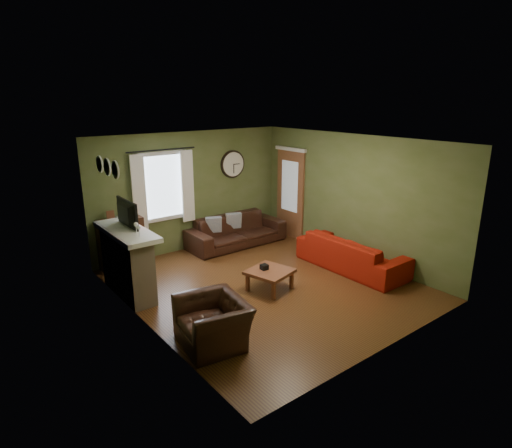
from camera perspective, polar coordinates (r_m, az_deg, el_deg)
floor at (r=7.91m, az=1.22°, el=-8.10°), size 4.60×5.20×0.00m
ceiling at (r=7.21m, az=1.35°, el=11.00°), size 4.60×5.20×0.00m
wall_left at (r=6.32m, az=-15.13°, el=-2.50°), size 0.00×5.20×2.60m
wall_right at (r=9.04m, az=12.69°, el=3.41°), size 0.00×5.20×2.60m
wall_back at (r=9.55m, az=-8.63°, el=4.34°), size 4.60×0.00×2.60m
wall_front at (r=5.78m, az=17.81°, el=-4.57°), size 4.60×0.00×2.60m
fireplace at (r=7.66m, az=-16.75°, el=-5.22°), size 0.40×1.40×1.10m
firebox at (r=7.81m, az=-15.29°, el=-6.64°), size 0.04×0.60×0.55m
mantel at (r=7.47m, az=-16.91°, el=-0.97°), size 0.58×1.60×0.08m
tv at (r=7.56m, az=-17.32°, el=0.88°), size 0.08×0.60×0.35m
tv_screen at (r=7.57m, az=-16.80°, el=1.39°), size 0.02×0.62×0.36m
medallion_left at (r=6.83m, az=-18.25°, el=6.89°), size 0.28×0.28×0.03m
medallion_mid at (r=7.16m, az=-19.23°, el=7.21°), size 0.28×0.28×0.03m
medallion_right at (r=7.49m, az=-20.12°, el=7.51°), size 0.28×0.28×0.03m
window_pane at (r=9.18m, az=-12.44°, el=4.91°), size 1.00×0.02×1.30m
curtain_rod at (r=8.97m, az=-12.46°, el=9.63°), size 0.03×0.03×1.50m
curtain_left at (r=8.88m, az=-15.33°, el=3.99°), size 0.28×0.04×1.55m
curtain_right at (r=9.35m, az=-9.11°, el=4.98°), size 0.28×0.04×1.55m
wall_clock at (r=9.99m, az=-3.07°, el=7.96°), size 0.64×0.06×0.64m
door at (r=10.31m, az=4.59°, el=3.97°), size 0.05×0.90×2.10m
bookshelf at (r=8.89m, az=-17.50°, el=-2.50°), size 0.86×0.36×1.02m
book at (r=8.88m, az=-18.06°, el=0.49°), size 0.16×0.21×0.02m
sofa_brown at (r=9.86m, az=-2.64°, el=-0.89°), size 2.31×0.90×0.67m
pillow_left at (r=9.89m, az=-3.03°, el=0.45°), size 0.38×0.23×0.36m
pillow_right at (r=9.63m, az=-5.68°, el=-0.07°), size 0.37×0.25×0.36m
sofa_red at (r=8.70m, az=12.62°, el=-3.80°), size 0.88×2.26×0.66m
armchair at (r=6.08m, az=-5.76°, el=-12.91°), size 1.01×1.11×0.64m
coffee_table at (r=7.65m, az=1.85°, el=-7.47°), size 0.85×0.85×0.37m
tissue_box at (r=7.60m, az=1.10°, el=-5.88°), size 0.13×0.13×0.09m
wine_glass_a at (r=6.99m, az=-15.31°, el=-0.94°), size 0.06×0.06×0.18m
wine_glass_b at (r=7.08m, az=-15.68°, el=-0.61°), size 0.07×0.07×0.21m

